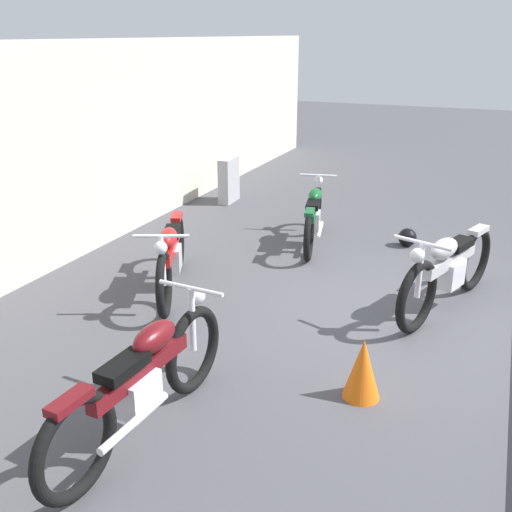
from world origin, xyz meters
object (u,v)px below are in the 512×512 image
object	(u,v)px
stone_marker	(229,180)
traffic_cone	(362,369)
motorcycle_silver	(448,270)
motorcycle_green	(314,216)
motorcycle_red	(171,255)
helmet	(407,237)
motorcycle_maroon	(143,381)

from	to	relation	value
stone_marker	traffic_cone	size ratio (longest dim) A/B	1.47
motorcycle_silver	motorcycle_green	bearing A→B (deg)	-107.63
stone_marker	motorcycle_red	bearing A→B (deg)	-164.16
helmet	motorcycle_silver	size ratio (longest dim) A/B	0.12
traffic_cone	motorcycle_maroon	distance (m)	1.83
stone_marker	motorcycle_red	xyz separation A→B (m)	(-3.88, -1.10, 0.05)
motorcycle_silver	motorcycle_red	size ratio (longest dim) A/B	1.08
traffic_cone	motorcycle_silver	world-z (taller)	motorcycle_silver
motorcycle_green	motorcycle_maroon	bearing A→B (deg)	169.34
helmet	motorcycle_maroon	size ratio (longest dim) A/B	0.12
motorcycle_silver	motorcycle_green	world-z (taller)	motorcycle_silver
motorcycle_maroon	stone_marker	bearing A→B (deg)	23.99
motorcycle_silver	motorcycle_maroon	world-z (taller)	motorcycle_silver
helmet	motorcycle_red	bearing A→B (deg)	139.49
traffic_cone	motorcycle_silver	bearing A→B (deg)	-12.45
helmet	motorcycle_green	xyz separation A→B (m)	(-0.46, 1.29, 0.30)
stone_marker	motorcycle_silver	size ratio (longest dim) A/B	0.38
motorcycle_maroon	motorcycle_silver	bearing A→B (deg)	-26.50
motorcycle_maroon	motorcycle_green	bearing A→B (deg)	5.90
traffic_cone	motorcycle_silver	size ratio (longest dim) A/B	0.26
helmet	motorcycle_green	world-z (taller)	motorcycle_green
traffic_cone	motorcycle_red	xyz separation A→B (m)	(1.28, 2.62, 0.18)
helmet	motorcycle_red	xyz separation A→B (m)	(-2.73, 2.33, 0.33)
helmet	motorcycle_silver	xyz separation A→B (m)	(-1.96, -0.74, 0.35)
stone_marker	motorcycle_green	bearing A→B (deg)	-126.91
motorcycle_silver	motorcycle_red	bearing A→B (deg)	-57.05
traffic_cone	motorcycle_red	bearing A→B (deg)	64.02
motorcycle_green	motorcycle_red	bearing A→B (deg)	142.78
stone_marker	motorcycle_silver	bearing A→B (deg)	-126.70
motorcycle_silver	stone_marker	bearing A→B (deg)	-107.86
motorcycle_red	motorcycle_green	world-z (taller)	motorcycle_red
stone_marker	helmet	bearing A→B (deg)	-108.53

